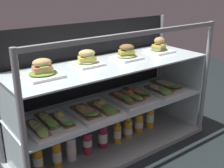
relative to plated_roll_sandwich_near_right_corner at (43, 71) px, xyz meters
The scene contains 24 objects.
ground_plane 0.88m from the plated_roll_sandwich_near_right_corner, ahead, with size 6.00×6.00×0.02m, color black.
case_base_deck 0.86m from the plated_roll_sandwich_near_right_corner, ahead, with size 1.53×0.53×0.03m, color #99A1A1.
case_frame 0.56m from the plated_roll_sandwich_near_right_corner, 15.83° to the left, with size 1.53×0.53×0.93m.
riser_lower_tier 0.72m from the plated_roll_sandwich_near_right_corner, ahead, with size 1.46×0.47×0.32m.
shelf_lower_glass 0.62m from the plated_roll_sandwich_near_right_corner, ahead, with size 1.48×0.48×0.01m, color silver.
riser_upper_tier 0.54m from the plated_roll_sandwich_near_right_corner, ahead, with size 1.46×0.47×0.30m.
shelf_upper_glass 0.51m from the plated_roll_sandwich_near_right_corner, ahead, with size 1.48×0.48×0.01m, color silver.
plated_roll_sandwich_near_right_corner is the anchor object (origin of this frame).
plated_roll_sandwich_mid_left 0.35m from the plated_roll_sandwich_near_right_corner, ahead, with size 0.19×0.19×0.11m.
plated_roll_sandwich_near_left_corner 0.66m from the plated_roll_sandwich_near_right_corner, ahead, with size 0.18×0.18×0.11m.
plated_roll_sandwich_left_of_center 1.01m from the plated_roll_sandwich_near_right_corner, ahead, with size 0.19×0.19×0.12m.
open_sandwich_tray_mid_right 0.33m from the plated_roll_sandwich_near_right_corner, 91.77° to the right, with size 0.31×0.36×0.06m.
open_sandwich_tray_near_right_corner 0.47m from the plated_roll_sandwich_near_right_corner, ahead, with size 0.31×0.36×0.06m.
open_sandwich_tray_center 0.76m from the plated_roll_sandwich_near_right_corner, ahead, with size 0.31×0.36×0.06m.
open_sandwich_tray_mid_left 1.07m from the plated_roll_sandwich_near_right_corner, ahead, with size 0.31×0.36×0.05m.
juice_bottle_front_second 0.58m from the plated_roll_sandwich_near_right_corner, 169.69° to the right, with size 0.07×0.07×0.24m.
juice_bottle_back_right 0.58m from the plated_roll_sandwich_near_right_corner, 23.09° to the right, with size 0.06×0.06×0.22m.
juice_bottle_tucked_behind 0.60m from the plated_roll_sandwich_near_right_corner, ahead, with size 0.07×0.07×0.23m.
juice_bottle_front_right_end 0.65m from the plated_roll_sandwich_near_right_corner, ahead, with size 0.07×0.07×0.21m.
juice_bottle_near_post 0.71m from the plated_roll_sandwich_near_right_corner, ahead, with size 0.07×0.07×0.24m.
juice_bottle_front_left_end 0.80m from the plated_roll_sandwich_near_right_corner, ahead, with size 0.06×0.06×0.20m.
juice_bottle_back_left 0.89m from the plated_roll_sandwich_near_right_corner, ahead, with size 0.07×0.07×0.20m.
juice_bottle_front_middle 0.99m from the plated_roll_sandwich_near_right_corner, ahead, with size 0.07×0.07×0.20m.
juice_bottle_back_center 1.08m from the plated_roll_sandwich_near_right_corner, ahead, with size 0.07×0.07×0.22m.
Camera 1 is at (-1.15, -1.52, 1.20)m, focal length 45.65 mm.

